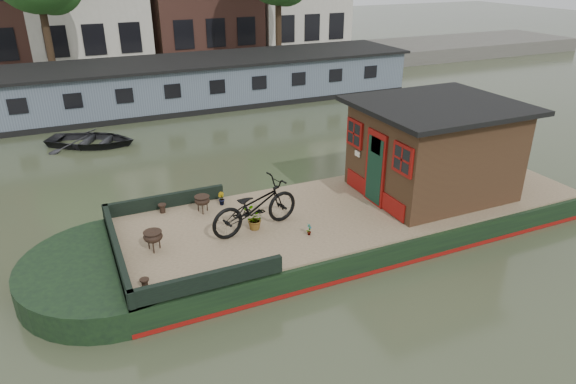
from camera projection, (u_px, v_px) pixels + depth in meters
name	position (u px, v px, depth m)	size (l,w,h in m)	color
ground	(357.00, 228.00, 13.30)	(120.00, 120.00, 0.00)	#323924
houseboat_hull	(312.00, 229.00, 12.69)	(14.01, 4.02, 0.60)	black
houseboat_deck	(359.00, 206.00, 13.04)	(11.80, 3.80, 0.05)	#8E7B58
bow_bulwark	(158.00, 241.00, 11.06)	(3.00, 4.00, 0.35)	black
cabin	(434.00, 148.00, 13.34)	(4.00, 3.50, 2.42)	black
bicycle	(255.00, 206.00, 11.66)	(0.78, 2.22, 1.17)	black
potted_plant_b	(221.00, 199.00, 13.02)	(0.18, 0.15, 0.33)	brown
potted_plant_c	(254.00, 219.00, 11.78)	(0.47, 0.40, 0.52)	maroon
potted_plant_e	(309.00, 229.00, 11.58)	(0.15, 0.10, 0.29)	brown
brazier_front	(154.00, 241.00, 10.95)	(0.42, 0.42, 0.45)	black
brazier_rear	(202.00, 204.00, 12.61)	(0.40, 0.40, 0.43)	black
bollard_port	(162.00, 208.00, 12.63)	(0.20, 0.20, 0.23)	black
bollard_stbd	(145.00, 284.00, 9.72)	(0.18, 0.18, 0.20)	black
dinghy	(91.00, 137.00, 19.07)	(2.32, 3.25, 0.67)	black
far_houseboat	(205.00, 83.00, 24.51)	(20.40, 4.40, 2.11)	#525E6D
quay	(175.00, 69.00, 30.12)	(60.00, 6.00, 0.90)	#47443F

